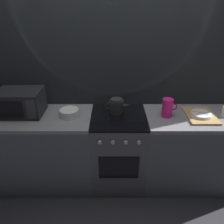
# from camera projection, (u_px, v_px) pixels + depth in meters

# --- Properties ---
(ground_plane) EXTENTS (8.00, 8.00, 0.00)m
(ground_plane) POSITION_uv_depth(u_px,v_px,m) (118.00, 179.00, 2.80)
(ground_plane) COLOR #2D2D33
(back_wall) EXTENTS (3.60, 0.05, 2.40)m
(back_wall) POSITION_uv_depth(u_px,v_px,m) (119.00, 80.00, 2.53)
(back_wall) COLOR gray
(back_wall) RESTS_ON ground_plane
(counter_left) EXTENTS (1.20, 0.60, 0.90)m
(counter_left) POSITION_uv_depth(u_px,v_px,m) (42.00, 150.00, 2.59)
(counter_left) COLOR #515459
(counter_left) RESTS_ON ground_plane
(stove_unit) EXTENTS (0.60, 0.63, 0.90)m
(stove_unit) POSITION_uv_depth(u_px,v_px,m) (119.00, 150.00, 2.59)
(stove_unit) COLOR #4C4C51
(stove_unit) RESTS_ON ground_plane
(counter_right) EXTENTS (1.20, 0.60, 0.90)m
(counter_right) POSITION_uv_depth(u_px,v_px,m) (195.00, 150.00, 2.59)
(counter_right) COLOR #515459
(counter_right) RESTS_ON ground_plane
(microwave) EXTENTS (0.46, 0.35, 0.27)m
(microwave) POSITION_uv_depth(u_px,v_px,m) (21.00, 102.00, 2.37)
(microwave) COLOR black
(microwave) RESTS_ON counter_left
(kettle) EXTENTS (0.28, 0.15, 0.17)m
(kettle) POSITION_uv_depth(u_px,v_px,m) (117.00, 106.00, 2.42)
(kettle) COLOR #262628
(kettle) RESTS_ON stove_unit
(mixing_bowl) EXTENTS (0.20, 0.20, 0.08)m
(mixing_bowl) POSITION_uv_depth(u_px,v_px,m) (70.00, 113.00, 2.36)
(mixing_bowl) COLOR silver
(mixing_bowl) RESTS_ON counter_left
(pitcher) EXTENTS (0.16, 0.11, 0.20)m
(pitcher) POSITION_uv_depth(u_px,v_px,m) (168.00, 108.00, 2.34)
(pitcher) COLOR #E5197A
(pitcher) RESTS_ON counter_right
(dish_pile) EXTENTS (0.30, 0.40, 0.06)m
(dish_pile) POSITION_uv_depth(u_px,v_px,m) (201.00, 115.00, 2.37)
(dish_pile) COLOR tan
(dish_pile) RESTS_ON counter_right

